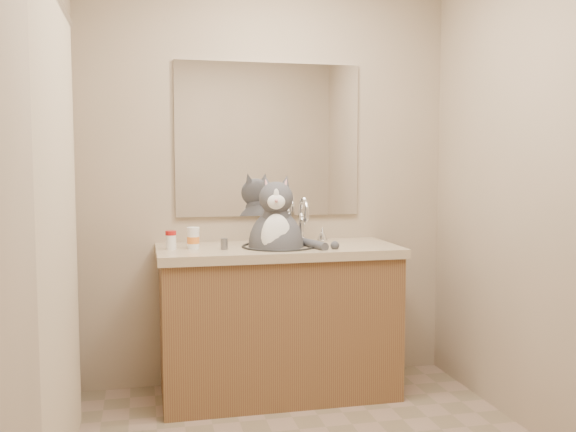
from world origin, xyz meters
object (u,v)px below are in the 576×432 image
object	(u,v)px
pill_bottle_orange	(193,238)
cat	(276,240)
grey_canister	(224,244)
pill_bottle_redcap	(171,240)

from	to	relation	value
pill_bottle_orange	cat	bearing A→B (deg)	-4.87
cat	pill_bottle_orange	world-z (taller)	cat
pill_bottle_orange	grey_canister	bearing A→B (deg)	-24.16
cat	pill_bottle_redcap	bearing A→B (deg)	-172.35
cat	pill_bottle_redcap	world-z (taller)	cat
cat	grey_canister	size ratio (longest dim) A/B	10.16
cat	pill_bottle_redcap	xyz separation A→B (m)	(-0.57, 0.03, 0.01)
pill_bottle_redcap	pill_bottle_orange	world-z (taller)	pill_bottle_orange
cat	pill_bottle_orange	xyz separation A→B (m)	(-0.45, 0.04, 0.02)
cat	pill_bottle_redcap	distance (m)	0.58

